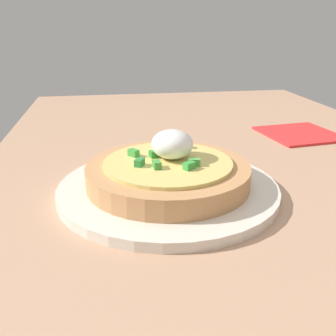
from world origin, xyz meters
The scene contains 4 objects.
dining_table centered at (0.00, 0.00, 1.03)cm, with size 128.10×69.66×2.06cm, color tan.
plate centered at (1.71, -10.39, 2.62)cm, with size 25.66×25.66×1.13cm, color silver.
pizza centered at (1.62, -10.34, 4.79)cm, with size 18.92×18.92×6.21cm.
napkin centered at (-18.69, 16.69, 2.26)cm, with size 12.37×12.37×0.40cm, color red.
Camera 1 is at (42.22, -16.96, 21.05)cm, focal length 40.82 mm.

